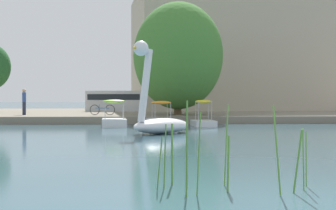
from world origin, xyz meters
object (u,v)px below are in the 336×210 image
at_px(tree_willow_overhanging, 178,56).
at_px(parked_van, 115,100).
at_px(pedal_boat_orange, 161,119).
at_px(person_on_path, 24,101).
at_px(pedal_boat_lime, 114,119).
at_px(bicycle_parked, 102,110).
at_px(pedal_boat_yellow, 203,119).
at_px(swan_boat, 158,115).

relative_size(tree_willow_overhanging, parked_van, 1.69).
bearing_deg(pedal_boat_orange, person_on_path, 149.66).
distance_m(pedal_boat_lime, bicycle_parked, 5.46).
distance_m(pedal_boat_yellow, pedal_boat_orange, 2.43).
height_order(pedal_boat_yellow, pedal_boat_lime, pedal_boat_lime).
bearing_deg(pedal_boat_orange, parked_van, 103.27).
bearing_deg(parked_van, tree_willow_overhanging, -62.18).
bearing_deg(bicycle_parked, person_on_path, 174.83).
height_order(person_on_path, bicycle_parked, person_on_path).
bearing_deg(pedal_boat_lime, swan_boat, -67.83).
bearing_deg(tree_willow_overhanging, pedal_boat_orange, -104.80).
bearing_deg(pedal_boat_orange, bicycle_parked, 127.93).
bearing_deg(parked_van, pedal_boat_orange, -76.73).
distance_m(swan_boat, pedal_boat_yellow, 6.34).
relative_size(swan_boat, pedal_boat_yellow, 1.97).
bearing_deg(pedal_boat_lime, parked_van, 92.68).
relative_size(swan_boat, parked_van, 0.80).
xyz_separation_m(pedal_boat_orange, tree_willow_overhanging, (1.39, 5.25, 4.12)).
relative_size(pedal_boat_orange, bicycle_parked, 1.44).
xyz_separation_m(person_on_path, bicycle_parked, (5.29, -0.48, -0.60)).
relative_size(swan_boat, person_on_path, 2.30).
bearing_deg(person_on_path, pedal_boat_orange, -30.34).
height_order(pedal_boat_yellow, parked_van, parked_van).
distance_m(pedal_boat_yellow, parked_van, 15.78).
bearing_deg(tree_willow_overhanging, parked_van, 117.82).
relative_size(swan_boat, pedal_boat_lime, 1.75).
distance_m(swan_boat, bicycle_parked, 11.39).
bearing_deg(swan_boat, parked_van, 98.27).
height_order(pedal_boat_lime, person_on_path, person_on_path).
height_order(pedal_boat_lime, tree_willow_overhanging, tree_willow_overhanging).
xyz_separation_m(pedal_boat_yellow, person_on_path, (-11.44, 5.70, 1.00)).
xyz_separation_m(pedal_boat_orange, bicycle_parked, (-3.75, 4.82, 0.42)).
relative_size(swan_boat, tree_willow_overhanging, 0.48).
xyz_separation_m(pedal_boat_lime, parked_van, (-0.69, 14.77, 1.01)).
height_order(swan_boat, tree_willow_overhanging, tree_willow_overhanging).
bearing_deg(pedal_boat_lime, person_on_path, 137.63).
distance_m(bicycle_parked, parked_van, 9.47).
height_order(pedal_boat_orange, pedal_boat_lime, pedal_boat_lime).
height_order(pedal_boat_lime, bicycle_parked, pedal_boat_lime).
xyz_separation_m(tree_willow_overhanging, parked_van, (-4.75, 9.00, -3.09)).
distance_m(swan_boat, pedal_boat_orange, 6.10).
height_order(person_on_path, parked_van, parked_van).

